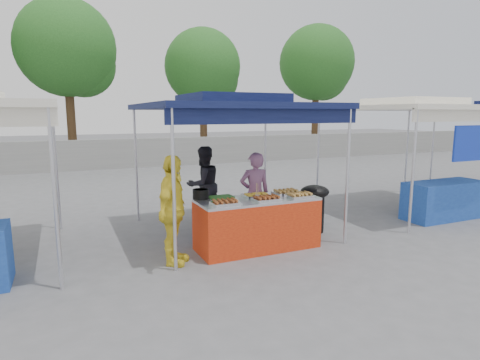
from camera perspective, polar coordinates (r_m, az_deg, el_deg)
name	(u,v)px	position (r m, az deg, el deg)	size (l,w,h in m)	color
ground_plane	(254,246)	(6.91, 2.06, -9.38)	(80.00, 80.00, 0.00)	slate
back_wall	(138,153)	(17.19, -14.32, 3.73)	(40.00, 0.25, 1.20)	gray
main_canopy	(232,106)	(7.42, -1.18, 10.54)	(3.20, 3.20, 2.57)	silver
neighbor_stall_right	(426,142)	(9.82, 24.90, 4.91)	(3.20, 3.20, 2.57)	silver
tree_1	(70,52)	(18.96, -22.99, 16.39)	(4.04, 4.04, 6.94)	#48301B
tree_2	(205,70)	(20.29, -4.96, 15.29)	(3.69, 3.66, 6.29)	#48301B
tree_3	(318,66)	(23.41, 11.07, 15.60)	(4.08, 4.08, 7.01)	#48301B
vendor_table	(257,223)	(6.69, 2.46, -6.19)	(2.00, 0.80, 0.85)	red
food_tray_fl	(225,203)	(6.10, -2.10, -3.28)	(0.42, 0.30, 0.07)	silver
food_tray_fm	(266,199)	(6.40, 3.78, -2.70)	(0.42, 0.30, 0.07)	silver
food_tray_fr	(300,196)	(6.70, 8.49, -2.22)	(0.42, 0.30, 0.07)	silver
food_tray_bl	(222,199)	(6.41, -2.61, -2.67)	(0.42, 0.30, 0.07)	silver
food_tray_bm	(256,195)	(6.68, 2.31, -2.17)	(0.42, 0.30, 0.07)	silver
food_tray_br	(286,192)	(6.95, 6.55, -1.77)	(0.42, 0.30, 0.07)	silver
cooking_pot	(201,194)	(6.58, -5.59, -2.00)	(0.27, 0.27, 0.16)	black
skewer_cup	(257,198)	(6.41, 2.48, -2.55)	(0.08, 0.08, 0.09)	silver
wok_burner	(314,204)	(7.71, 10.53, -3.39)	(0.54, 0.54, 0.90)	black
crate_left	(217,231)	(7.16, -3.23, -7.32)	(0.55, 0.38, 0.33)	#1635B5
crate_right	(256,226)	(7.51, 2.22, -6.50)	(0.55, 0.39, 0.33)	#1635B5
crate_stacked	(256,209)	(7.43, 2.24, -4.08)	(0.54, 0.38, 0.32)	#1635B5
vendor_woman	(255,194)	(7.36, 2.12, -2.00)	(0.56, 0.37, 1.54)	#99618A
helper_man	(204,185)	(8.24, -5.20, -0.66)	(0.76, 0.60, 1.57)	black
customer_person	(173,210)	(5.99, -9.55, -4.30)	(0.96, 0.40, 1.64)	yellow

